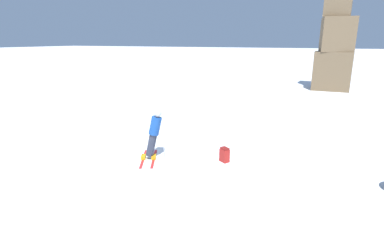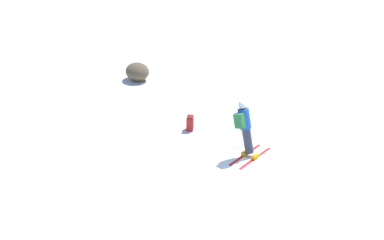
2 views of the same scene
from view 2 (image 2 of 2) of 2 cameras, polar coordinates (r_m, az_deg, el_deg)
The scene contains 4 objects.
ground_plane at distance 15.40m, azimuth 8.68°, elevation -5.90°, with size 300.00×300.00×0.00m, color white.
skier at distance 15.93m, azimuth 5.68°, elevation -0.64°, with size 1.38×1.69×1.78m.
spare_backpack at distance 17.74m, azimuth -0.21°, elevation -0.32°, with size 0.37×0.35×0.50m.
exposed_boulder_0 at distance 22.14m, azimuth -5.86°, elevation 5.16°, with size 1.11×0.95×0.72m, color brown.
Camera 2 is at (-10.70, 7.83, 7.85)m, focal length 50.00 mm.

